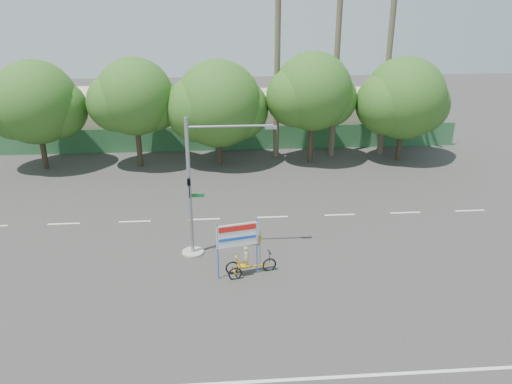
{
  "coord_description": "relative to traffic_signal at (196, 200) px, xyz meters",
  "views": [
    {
      "loc": [
        -1.02,
        -18.45,
        12.33
      ],
      "look_at": [
        0.66,
        3.36,
        3.5
      ],
      "focal_mm": 35.0,
      "sensor_mm": 36.0,
      "label": 1
    }
  ],
  "objects": [
    {
      "name": "ground",
      "position": [
        2.2,
        -3.98,
        -2.92
      ],
      "size": [
        120.0,
        120.0,
        0.0
      ],
      "primitive_type": "plane",
      "color": "#33302D",
      "rests_on": "ground"
    },
    {
      "name": "fence",
      "position": [
        2.2,
        17.52,
        -1.92
      ],
      "size": [
        38.0,
        0.08,
        2.0
      ],
      "primitive_type": "cube",
      "color": "#336B3D",
      "rests_on": "ground"
    },
    {
      "name": "building_left",
      "position": [
        -7.8,
        22.02,
        -0.92
      ],
      "size": [
        12.0,
        8.0,
        4.0
      ],
      "primitive_type": "cube",
      "color": "beige",
      "rests_on": "ground"
    },
    {
      "name": "building_right",
      "position": [
        10.2,
        22.02,
        -1.12
      ],
      "size": [
        14.0,
        8.0,
        3.6
      ],
      "primitive_type": "cube",
      "color": "beige",
      "rests_on": "ground"
    },
    {
      "name": "tree_far_left",
      "position": [
        -11.85,
        14.02,
        1.84
      ],
      "size": [
        7.14,
        6.0,
        7.96
      ],
      "color": "#473828",
      "rests_on": "ground"
    },
    {
      "name": "tree_left",
      "position": [
        -4.85,
        14.02,
        2.14
      ],
      "size": [
        6.66,
        5.6,
        8.07
      ],
      "color": "#473828",
      "rests_on": "ground"
    },
    {
      "name": "tree_center",
      "position": [
        1.14,
        14.02,
        1.55
      ],
      "size": [
        7.62,
        6.4,
        7.85
      ],
      "color": "#473828",
      "rests_on": "ground"
    },
    {
      "name": "tree_right",
      "position": [
        8.15,
        14.02,
        2.32
      ],
      "size": [
        6.9,
        5.8,
        8.36
      ],
      "color": "#473828",
      "rests_on": "ground"
    },
    {
      "name": "tree_far_right",
      "position": [
        15.15,
        14.02,
        1.73
      ],
      "size": [
        7.38,
        6.2,
        7.94
      ],
      "color": "#473828",
      "rests_on": "ground"
    },
    {
      "name": "palm_tall",
      "position": [
        10.2,
        15.52,
        7.55
      ],
      "size": [
        3.73,
        3.79,
        17.45
      ],
      "color": "#70604C",
      "rests_on": "ground"
    },
    {
      "name": "palm_mid",
      "position": [
        14.2,
        15.52,
        6.48
      ],
      "size": [
        3.73,
        3.79,
        15.45
      ],
      "color": "#70604C",
      "rests_on": "ground"
    },
    {
      "name": "palm_short",
      "position": [
        5.7,
        15.52,
        5.94
      ],
      "size": [
        3.73,
        3.79,
        14.45
      ],
      "color": "#70604C",
      "rests_on": "ground"
    },
    {
      "name": "traffic_signal",
      "position": [
        0.0,
        0.0,
        0.0
      ],
      "size": [
        4.72,
        1.1,
        7.0
      ],
      "color": "gray",
      "rests_on": "ground"
    },
    {
      "name": "trike_billboard",
      "position": [
        2.15,
        -2.25,
        -1.79
      ],
      "size": [
        2.81,
        0.99,
        2.81
      ],
      "rotation": [
        0.0,
        0.0,
        0.21
      ],
      "color": "black",
      "rests_on": "ground"
    }
  ]
}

